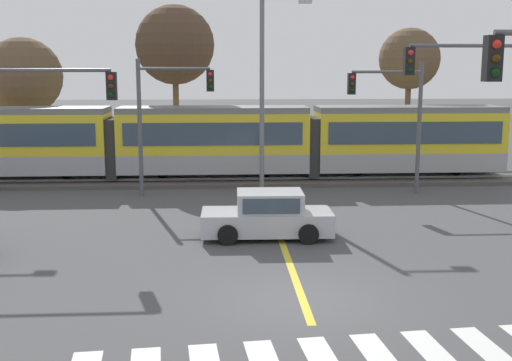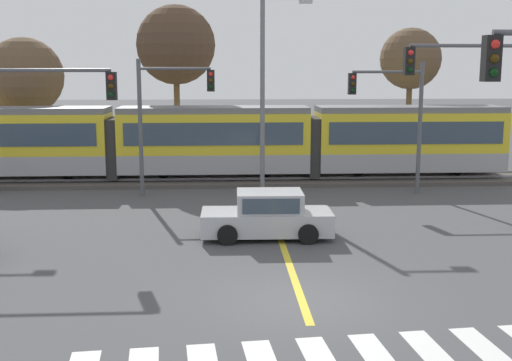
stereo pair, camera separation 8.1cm
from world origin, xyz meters
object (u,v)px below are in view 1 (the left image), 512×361
object	(u,v)px
street_lamp_centre	(267,82)
bare_tree_far_west	(23,77)
bare_tree_west	(175,45)
bare_tree_east	(409,59)
traffic_light_mid_right	(486,100)
traffic_light_mid_left	(33,117)
sedan_crossing	(267,216)
light_rail_tram	(213,139)
traffic_light_far_right	(395,108)
traffic_light_far_left	(165,107)

from	to	relation	value
street_lamp_centre	bare_tree_far_west	size ratio (longest dim) A/B	1.21
bare_tree_far_west	bare_tree_west	size ratio (longest dim) A/B	0.80
bare_tree_east	traffic_light_mid_right	bearing A→B (deg)	-97.13
street_lamp_centre	bare_tree_east	bearing A→B (deg)	44.49
traffic_light_mid_left	street_lamp_centre	bearing A→B (deg)	39.47
sedan_crossing	light_rail_tram	bearing A→B (deg)	99.64
bare_tree_far_west	street_lamp_centre	bearing A→B (deg)	-30.17
traffic_light_far_right	traffic_light_mid_right	size ratio (longest dim) A/B	0.86
light_rail_tram	bare_tree_west	world-z (taller)	bare_tree_west
sedan_crossing	traffic_light_mid_left	distance (m)	8.20
traffic_light_mid_left	traffic_light_far_left	world-z (taller)	traffic_light_mid_left
traffic_light_mid_right	street_lamp_centre	xyz separation A→B (m)	(-6.78, 6.76, 0.46)
traffic_light_mid_left	traffic_light_mid_right	bearing A→B (deg)	-0.61
bare_tree_west	bare_tree_east	size ratio (longest dim) A/B	1.14
traffic_light_far_left	street_lamp_centre	world-z (taller)	street_lamp_centre
light_rail_tram	sedan_crossing	size ratio (longest dim) A/B	6.62
traffic_light_far_left	traffic_light_mid_right	bearing A→B (deg)	-30.07
traffic_light_mid_left	traffic_light_far_left	distance (m)	7.28
traffic_light_far_left	street_lamp_centre	bearing A→B (deg)	4.45
traffic_light_far_left	bare_tree_east	bearing A→B (deg)	34.31
bare_tree_far_west	bare_tree_east	bearing A→B (deg)	3.73
light_rail_tram	bare_tree_west	size ratio (longest dim) A/B	3.20
traffic_light_far_right	bare_tree_far_west	distance (m)	19.42
sedan_crossing	traffic_light_mid_left	world-z (taller)	traffic_light_mid_left
traffic_light_far_right	bare_tree_west	world-z (taller)	bare_tree_west
light_rail_tram	bare_tree_east	xyz separation A→B (m)	(11.03, 5.38, 3.87)
traffic_light_far_left	bare_tree_east	world-z (taller)	bare_tree_east
light_rail_tram	bare_tree_far_west	world-z (taller)	bare_tree_far_west
traffic_light_far_right	bare_tree_west	xyz separation A→B (m)	(-9.85, 7.74, 2.87)
light_rail_tram	traffic_light_far_right	xyz separation A→B (m)	(7.82, -3.59, 1.71)
light_rail_tram	traffic_light_mid_left	size ratio (longest dim) A/B	4.78
bare_tree_far_west	bare_tree_east	size ratio (longest dim) A/B	0.92
bare_tree_west	traffic_light_far_right	bearing A→B (deg)	-38.16
bare_tree_far_west	bare_tree_west	distance (m)	8.14
traffic_light_mid_left	bare_tree_west	xyz separation A→B (m)	(3.66, 13.91, 2.74)
traffic_light_mid_right	street_lamp_centre	bearing A→B (deg)	135.09
traffic_light_mid_left	bare_tree_far_west	world-z (taller)	bare_tree_far_west
bare_tree_west	bare_tree_east	world-z (taller)	bare_tree_west
bare_tree_west	traffic_light_mid_left	bearing A→B (deg)	-104.72
traffic_light_mid_right	bare_tree_east	size ratio (longest dim) A/B	0.87
light_rail_tram	sedan_crossing	world-z (taller)	light_rail_tram
sedan_crossing	bare_tree_west	xyz separation A→B (m)	(-3.85, 14.82, 5.92)
sedan_crossing	traffic_light_mid_left	xyz separation A→B (m)	(-7.50, 0.90, 3.18)
traffic_light_far_left	bare_tree_west	bearing A→B (deg)	90.38
bare_tree_west	traffic_light_mid_right	bearing A→B (deg)	-51.61
traffic_light_mid_left	bare_tree_east	size ratio (longest dim) A/B	0.76
traffic_light_far_right	bare_tree_east	distance (m)	9.77
traffic_light_far_right	street_lamp_centre	world-z (taller)	street_lamp_centre
street_lamp_centre	bare_tree_west	bearing A→B (deg)	120.84
traffic_light_mid_left	bare_tree_east	world-z (taller)	bare_tree_east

